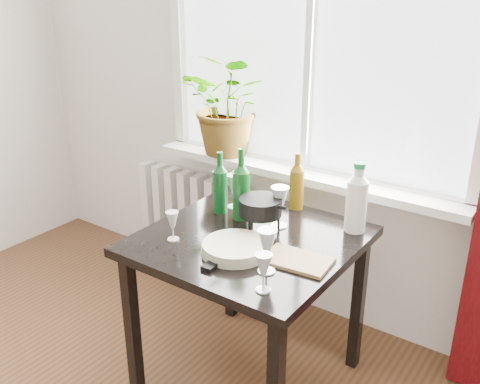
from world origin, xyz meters
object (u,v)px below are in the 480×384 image
Objects in this scene: wineglass_front_right at (267,251)px; wine_bottle_left at (220,182)px; potted_plant at (230,105)px; fondue_pot at (260,214)px; wine_bottle_right at (241,184)px; wineglass_back_left at (234,191)px; plate_stack at (235,248)px; cutting_board at (297,260)px; wineglass_front_left at (173,226)px; wineglass_far_right at (264,272)px; radiator at (193,215)px; bottle_amber at (297,181)px; wineglass_back_center at (280,206)px; cleaning_bottle at (357,196)px; tv_remote at (217,261)px; table at (249,256)px.

wine_bottle_left is at bearing 144.23° from wineglass_front_right.
potted_plant is 2.58× the size of fondue_pot.
wine_bottle_right reaches higher than wineglass_back_left.
wine_bottle_left is 0.12m from wine_bottle_right.
plate_stack is 0.25m from cutting_board.
plate_stack is at bearing 11.63° from wineglass_front_left.
wineglass_far_right is at bearing -11.97° from wineglass_front_left.
wineglass_back_left is 0.62× the size of plate_stack.
wineglass_far_right is at bearing -40.11° from radiator.
wineglass_front_right is 0.36m from fondue_pot.
bottle_amber is 0.30m from fondue_pot.
wineglass_far_right is at bearing -34.61° from plate_stack.
wineglass_far_right is 0.77× the size of wineglass_back_center.
wine_bottle_left reaches higher than wineglass_front_left.
wineglass_back_center is at bearing 87.06° from plate_stack.
wineglass_far_right is at bearing -89.17° from cutting_board.
cleaning_bottle reaches higher than tv_remote.
tv_remote reaches higher than radiator.
radiator is at bearing 145.22° from wine_bottle_right.
table is 0.45m from wineglass_far_right.
table is 0.19m from plate_stack.
wine_bottle_left is 0.36m from wineglass_front_left.
potted_plant reaches higher than fondue_pot.
plate_stack is at bearing -41.48° from radiator.
wineglass_front_right is (0.20, -0.58, -0.05)m from bottle_amber.
table is at bearing 136.65° from wineglass_front_right.
wineglass_back_left is at bearing 169.23° from wineglass_back_center.
wine_bottle_right is at bearing 153.20° from cutting_board.
wine_bottle_right reaches higher than tv_remote.
cutting_board is (-0.00, 0.25, -0.07)m from wineglass_far_right.
bottle_amber is (0.86, -0.25, 0.50)m from radiator.
wine_bottle_right reaches higher than wineglass_front_right.
wineglass_back_left is at bearing 139.46° from fondue_pot.
wineglass_far_right is 0.53m from wineglass_front_left.
cleaning_bottle is at bearing 28.10° from wineglass_back_center.
potted_plant is 2.03× the size of plate_stack.
wineglass_back_center is (0.19, 0.02, -0.07)m from wine_bottle_right.
wineglass_front_left is at bearing -113.53° from bottle_amber.
cleaning_bottle reaches higher than wineglass_front_right.
radiator is 2.52× the size of cleaning_bottle.
radiator is 4.51× the size of wineglass_front_right.
bottle_amber is 1.03× the size of plate_stack.
wineglass_front_right reaches higher than fondue_pot.
bottle_amber is at bearing 110.87° from wineglass_far_right.
wineglass_back_left is (-0.57, -0.10, -0.07)m from cleaning_bottle.
bottle_amber is at bearing 109.42° from wineglass_front_right.
table is at bearing 91.91° from tv_remote.
radiator is 3.12× the size of cutting_board.
table is at bearing 102.14° from plate_stack.
wineglass_front_right is at bearing -103.32° from cleaning_bottle.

